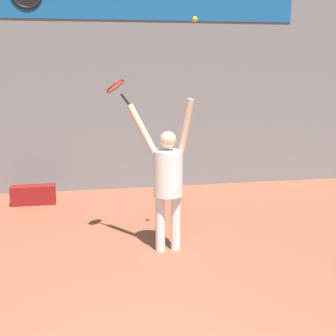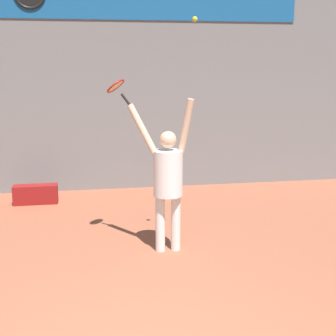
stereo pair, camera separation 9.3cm
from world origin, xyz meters
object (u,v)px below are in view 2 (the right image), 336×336
at_px(tennis_player, 168,176).
at_px(tennis_racket, 117,87).
at_px(equipment_bag, 36,194).
at_px(tennis_ball, 195,19).

distance_m(tennis_player, tennis_racket, 1.36).
height_order(tennis_player, equipment_bag, tennis_player).
distance_m(tennis_racket, tennis_ball, 1.34).
height_order(tennis_ball, equipment_bag, tennis_ball).
xyz_separation_m(tennis_player, tennis_racket, (-0.63, 0.32, 1.16)).
relative_size(tennis_player, equipment_bag, 2.63).
distance_m(tennis_player, equipment_bag, 3.37).
distance_m(tennis_ball, equipment_bag, 4.56).
bearing_deg(equipment_bag, tennis_player, -51.62).
height_order(tennis_racket, tennis_ball, tennis_ball).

